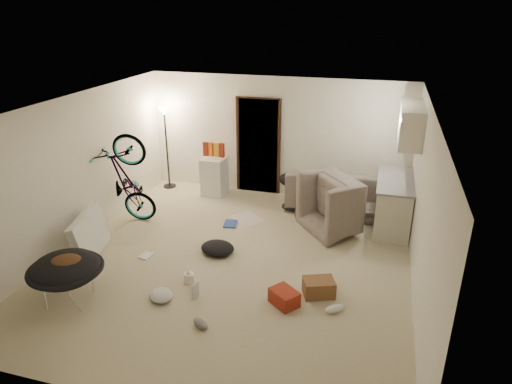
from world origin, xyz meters
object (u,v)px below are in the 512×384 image
(tv_box, at_px, (90,235))
(drink_case_a, at_px, (319,287))
(kitchen_counter, at_px, (393,204))
(juicer, at_px, (189,277))
(armchair, at_px, (347,208))
(bicycle, at_px, (129,199))
(mini_fridge, at_px, (214,176))
(saucer_chair, at_px, (67,275))
(sofa, at_px, (339,196))
(floor_lamp, at_px, (165,130))
(drink_case_b, at_px, (284,297))

(tv_box, xyz_separation_m, drink_case_a, (3.77, -0.10, -0.24))
(kitchen_counter, xyz_separation_m, juicer, (-2.86, -2.78, -0.35))
(armchair, height_order, bicycle, bicycle)
(tv_box, bearing_deg, mini_fridge, 56.87)
(armchair, height_order, saucer_chair, armchair)
(bicycle, distance_m, juicer, 2.47)
(sofa, distance_m, drink_case_a, 3.02)
(armchair, relative_size, tv_box, 1.07)
(armchair, distance_m, bicycle, 4.03)
(mini_fridge, height_order, tv_box, mini_fridge)
(armchair, bearing_deg, saucer_chair, 95.21)
(armchair, bearing_deg, kitchen_counter, -108.56)
(tv_box, relative_size, juicer, 5.06)
(floor_lamp, height_order, armchair, floor_lamp)
(saucer_chair, relative_size, drink_case_b, 2.65)
(drink_case_b, bearing_deg, mini_fridge, 161.98)
(drink_case_b, bearing_deg, kitchen_counter, 102.75)
(bicycle, distance_m, drink_case_a, 4.02)
(mini_fridge, bearing_deg, tv_box, -106.49)
(saucer_chair, xyz_separation_m, drink_case_b, (2.87, 0.74, -0.32))
(drink_case_b, bearing_deg, saucer_chair, -127.33)
(floor_lamp, height_order, drink_case_b, floor_lamp)
(drink_case_a, bearing_deg, drink_case_b, -161.75)
(saucer_chair, bearing_deg, drink_case_b, 14.46)
(bicycle, xyz_separation_m, saucer_chair, (0.47, -2.45, -0.05))
(tv_box, bearing_deg, saucer_chair, -82.68)
(drink_case_b, xyz_separation_m, juicer, (-1.48, 0.14, -0.02))
(tv_box, bearing_deg, kitchen_counter, 13.19)
(floor_lamp, bearing_deg, tv_box, -88.16)
(drink_case_a, relative_size, drink_case_b, 1.12)
(bicycle, distance_m, drink_case_b, 3.77)
(drink_case_b, bearing_deg, bicycle, -168.88)
(kitchen_counter, bearing_deg, armchair, -159.62)
(juicer, bearing_deg, bicycle, 139.90)
(bicycle, xyz_separation_m, drink_case_b, (3.34, -1.71, -0.36))
(kitchen_counter, relative_size, armchair, 1.29)
(kitchen_counter, relative_size, juicer, 6.97)
(sofa, distance_m, armchair, 0.78)
(tv_box, xyz_separation_m, drink_case_b, (3.34, -0.45, -0.25))
(tv_box, distance_m, drink_case_a, 3.77)
(kitchen_counter, relative_size, drink_case_a, 3.50)
(bicycle, bearing_deg, sofa, -72.41)
(floor_lamp, bearing_deg, mini_fridge, -5.07)
(mini_fridge, relative_size, saucer_chair, 0.80)
(floor_lamp, xyz_separation_m, sofa, (3.81, -0.20, -1.01))
(bicycle, relative_size, drink_case_b, 4.73)
(sofa, bearing_deg, floor_lamp, -4.37)
(floor_lamp, height_order, kitchen_counter, floor_lamp)
(saucer_chair, height_order, tv_box, tv_box)
(armchair, distance_m, saucer_chair, 4.82)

